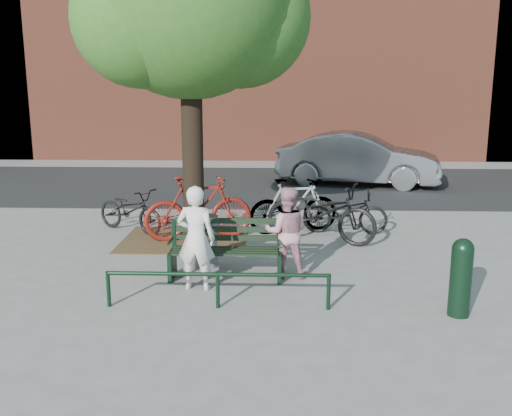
{
  "coord_description": "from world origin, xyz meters",
  "views": [
    {
      "loc": [
        0.78,
        -8.49,
        2.99
      ],
      "look_at": [
        0.44,
        1.0,
        0.92
      ],
      "focal_mm": 40.0,
      "sensor_mm": 36.0,
      "label": 1
    }
  ],
  "objects_px": {
    "person_left": "(196,238)",
    "litter_bin": "(206,241)",
    "person_right": "(286,232)",
    "park_bench": "(226,248)",
    "parked_car": "(358,159)",
    "bollard": "(461,275)",
    "bicycle_c": "(345,212)"
  },
  "relations": [
    {
      "from": "bicycle_c",
      "to": "park_bench",
      "type": "bearing_deg",
      "value": 145.9
    },
    {
      "from": "person_left",
      "to": "litter_bin",
      "type": "height_order",
      "value": "person_left"
    },
    {
      "from": "person_left",
      "to": "bicycle_c",
      "type": "bearing_deg",
      "value": -119.76
    },
    {
      "from": "bollard",
      "to": "litter_bin",
      "type": "relative_size",
      "value": 1.21
    },
    {
      "from": "litter_bin",
      "to": "bicycle_c",
      "type": "bearing_deg",
      "value": 41.3
    },
    {
      "from": "person_left",
      "to": "parked_car",
      "type": "relative_size",
      "value": 0.33
    },
    {
      "from": "litter_bin",
      "to": "bicycle_c",
      "type": "height_order",
      "value": "bicycle_c"
    },
    {
      "from": "litter_bin",
      "to": "parked_car",
      "type": "bearing_deg",
      "value": 65.6
    },
    {
      "from": "person_right",
      "to": "bollard",
      "type": "xyz_separation_m",
      "value": [
        2.25,
        -1.49,
        -0.16
      ]
    },
    {
      "from": "park_bench",
      "to": "parked_car",
      "type": "distance_m",
      "value": 9.14
    },
    {
      "from": "park_bench",
      "to": "parked_car",
      "type": "xyz_separation_m",
      "value": [
        3.25,
        8.53,
        0.31
      ]
    },
    {
      "from": "park_bench",
      "to": "parked_car",
      "type": "relative_size",
      "value": 0.36
    },
    {
      "from": "person_left",
      "to": "person_right",
      "type": "relative_size",
      "value": 1.09
    },
    {
      "from": "person_right",
      "to": "bollard",
      "type": "distance_m",
      "value": 2.7
    },
    {
      "from": "person_right",
      "to": "park_bench",
      "type": "bearing_deg",
      "value": 5.12
    },
    {
      "from": "litter_bin",
      "to": "bicycle_c",
      "type": "relative_size",
      "value": 0.51
    },
    {
      "from": "bollard",
      "to": "litter_bin",
      "type": "height_order",
      "value": "bollard"
    },
    {
      "from": "person_left",
      "to": "bicycle_c",
      "type": "distance_m",
      "value": 4.22
    },
    {
      "from": "park_bench",
      "to": "bollard",
      "type": "bearing_deg",
      "value": -23.94
    },
    {
      "from": "person_right",
      "to": "litter_bin",
      "type": "bearing_deg",
      "value": -17.8
    },
    {
      "from": "bollard",
      "to": "parked_car",
      "type": "relative_size",
      "value": 0.22
    },
    {
      "from": "person_left",
      "to": "person_right",
      "type": "height_order",
      "value": "person_left"
    },
    {
      "from": "person_left",
      "to": "parked_car",
      "type": "height_order",
      "value": "parked_car"
    },
    {
      "from": "person_right",
      "to": "bicycle_c",
      "type": "distance_m",
      "value": 3.0
    },
    {
      "from": "park_bench",
      "to": "bicycle_c",
      "type": "relative_size",
      "value": 1.02
    },
    {
      "from": "bollard",
      "to": "parked_car",
      "type": "xyz_separation_m",
      "value": [
        0.05,
        9.96,
        0.22
      ]
    },
    {
      "from": "park_bench",
      "to": "bollard",
      "type": "relative_size",
      "value": 1.66
    },
    {
      "from": "person_left",
      "to": "litter_bin",
      "type": "distance_m",
      "value": 1.12
    },
    {
      "from": "person_left",
      "to": "bollard",
      "type": "relative_size",
      "value": 1.49
    },
    {
      "from": "person_left",
      "to": "person_right",
      "type": "bearing_deg",
      "value": -147.36
    },
    {
      "from": "person_left",
      "to": "bicycle_c",
      "type": "height_order",
      "value": "person_left"
    },
    {
      "from": "person_right",
      "to": "person_left",
      "type": "bearing_deg",
      "value": 25.44
    }
  ]
}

